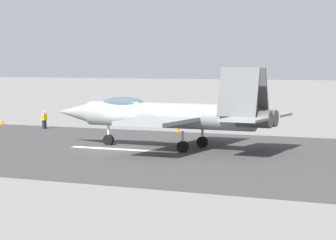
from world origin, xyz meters
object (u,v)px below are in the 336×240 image
object	(u,v)px
fighter_jet	(171,114)
crew_person	(44,120)
marker_cone_mid	(177,129)
marker_cone_far	(2,121)

from	to	relation	value
fighter_jet	crew_person	bearing A→B (deg)	-28.43
marker_cone_mid	marker_cone_far	world-z (taller)	same
marker_cone_mid	marker_cone_far	distance (m)	18.21
crew_person	marker_cone_mid	size ratio (longest dim) A/B	2.94
crew_person	marker_cone_far	size ratio (longest dim) A/B	2.94
fighter_jet	crew_person	world-z (taller)	fighter_jet
fighter_jet	marker_cone_far	xyz separation A→B (m)	(22.74, -11.18, -2.06)
fighter_jet	marker_cone_far	bearing A→B (deg)	-26.19
crew_person	fighter_jet	bearing A→B (deg)	151.57
crew_person	marker_cone_far	world-z (taller)	crew_person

